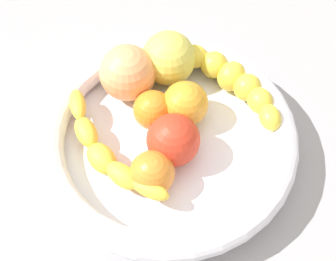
{
  "coord_description": "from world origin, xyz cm",
  "views": [
    {
      "loc": [
        -32.25,
        12.71,
        61.26
      ],
      "look_at": [
        0.0,
        0.0,
        8.3
      ],
      "focal_mm": 53.31,
      "sensor_mm": 36.0,
      "label": 1
    }
  ],
  "objects_px": {
    "orange_front": "(152,173)",
    "peach_blush": "(128,73)",
    "banana_draped_left": "(105,152)",
    "apple_yellow": "(168,58)",
    "orange_mid_right": "(185,104)",
    "tomato_red": "(174,140)",
    "banana_draped_right": "(228,78)",
    "orange_mid_left": "(153,110)",
    "fruit_bowl": "(168,140)"
  },
  "relations": [
    {
      "from": "apple_yellow",
      "to": "orange_front",
      "type": "bearing_deg",
      "value": 152.07
    },
    {
      "from": "fruit_bowl",
      "to": "orange_mid_left",
      "type": "xyz_separation_m",
      "value": [
        0.04,
        0.01,
        0.02
      ]
    },
    {
      "from": "fruit_bowl",
      "to": "orange_front",
      "type": "height_order",
      "value": "orange_front"
    },
    {
      "from": "banana_draped_right",
      "to": "banana_draped_left",
      "type": "bearing_deg",
      "value": 104.7
    },
    {
      "from": "orange_mid_right",
      "to": "apple_yellow",
      "type": "distance_m",
      "value": 0.08
    },
    {
      "from": "banana_draped_left",
      "to": "peach_blush",
      "type": "xyz_separation_m",
      "value": [
        0.1,
        -0.06,
        0.02
      ]
    },
    {
      "from": "orange_mid_right",
      "to": "orange_front",
      "type": "bearing_deg",
      "value": 136.1
    },
    {
      "from": "orange_mid_right",
      "to": "tomato_red",
      "type": "relative_size",
      "value": 0.9
    },
    {
      "from": "orange_mid_left",
      "to": "orange_mid_right",
      "type": "bearing_deg",
      "value": -102.84
    },
    {
      "from": "orange_mid_left",
      "to": "orange_mid_right",
      "type": "relative_size",
      "value": 0.86
    },
    {
      "from": "apple_yellow",
      "to": "peach_blush",
      "type": "bearing_deg",
      "value": 94.3
    },
    {
      "from": "orange_front",
      "to": "apple_yellow",
      "type": "bearing_deg",
      "value": -27.93
    },
    {
      "from": "peach_blush",
      "to": "tomato_red",
      "type": "bearing_deg",
      "value": -170.7
    },
    {
      "from": "banana_draped_left",
      "to": "apple_yellow",
      "type": "bearing_deg",
      "value": -50.46
    },
    {
      "from": "banana_draped_right",
      "to": "apple_yellow",
      "type": "distance_m",
      "value": 0.09
    },
    {
      "from": "orange_mid_left",
      "to": "tomato_red",
      "type": "relative_size",
      "value": 0.77
    },
    {
      "from": "orange_front",
      "to": "apple_yellow",
      "type": "xyz_separation_m",
      "value": [
        0.16,
        -0.08,
        0.01
      ]
    },
    {
      "from": "peach_blush",
      "to": "apple_yellow",
      "type": "bearing_deg",
      "value": -85.7
    },
    {
      "from": "peach_blush",
      "to": "apple_yellow",
      "type": "distance_m",
      "value": 0.06
    },
    {
      "from": "orange_mid_right",
      "to": "apple_yellow",
      "type": "height_order",
      "value": "apple_yellow"
    },
    {
      "from": "tomato_red",
      "to": "peach_blush",
      "type": "xyz_separation_m",
      "value": [
        0.12,
        0.02,
        0.0
      ]
    },
    {
      "from": "apple_yellow",
      "to": "orange_mid_left",
      "type": "bearing_deg",
      "value": 143.95
    },
    {
      "from": "orange_mid_left",
      "to": "orange_front",
      "type": "bearing_deg",
      "value": 159.08
    },
    {
      "from": "tomato_red",
      "to": "peach_blush",
      "type": "distance_m",
      "value": 0.12
    },
    {
      "from": "tomato_red",
      "to": "peach_blush",
      "type": "relative_size",
      "value": 0.87
    },
    {
      "from": "orange_front",
      "to": "peach_blush",
      "type": "relative_size",
      "value": 0.72
    },
    {
      "from": "banana_draped_right",
      "to": "tomato_red",
      "type": "xyz_separation_m",
      "value": [
        -0.07,
        0.11,
        0.01
      ]
    },
    {
      "from": "banana_draped_left",
      "to": "apple_yellow",
      "type": "height_order",
      "value": "apple_yellow"
    },
    {
      "from": "banana_draped_right",
      "to": "orange_mid_right",
      "type": "height_order",
      "value": "orange_mid_right"
    },
    {
      "from": "banana_draped_right",
      "to": "orange_front",
      "type": "bearing_deg",
      "value": 124.34
    },
    {
      "from": "orange_mid_left",
      "to": "tomato_red",
      "type": "distance_m",
      "value": 0.06
    },
    {
      "from": "peach_blush",
      "to": "apple_yellow",
      "type": "relative_size",
      "value": 1.02
    },
    {
      "from": "tomato_red",
      "to": "peach_blush",
      "type": "height_order",
      "value": "peach_blush"
    },
    {
      "from": "fruit_bowl",
      "to": "orange_mid_left",
      "type": "bearing_deg",
      "value": 8.33
    },
    {
      "from": "banana_draped_left",
      "to": "orange_mid_right",
      "type": "distance_m",
      "value": 0.12
    },
    {
      "from": "banana_draped_right",
      "to": "peach_blush",
      "type": "xyz_separation_m",
      "value": [
        0.05,
        0.13,
        0.01
      ]
    },
    {
      "from": "orange_mid_left",
      "to": "tomato_red",
      "type": "bearing_deg",
      "value": -173.5
    },
    {
      "from": "orange_mid_left",
      "to": "banana_draped_right",
      "type": "bearing_deg",
      "value": -83.56
    },
    {
      "from": "orange_mid_left",
      "to": "banana_draped_left",
      "type": "bearing_deg",
      "value": 115.83
    },
    {
      "from": "fruit_bowl",
      "to": "apple_yellow",
      "type": "distance_m",
      "value": 0.12
    },
    {
      "from": "peach_blush",
      "to": "fruit_bowl",
      "type": "bearing_deg",
      "value": -169.5
    },
    {
      "from": "banana_draped_left",
      "to": "tomato_red",
      "type": "distance_m",
      "value": 0.09
    },
    {
      "from": "orange_mid_left",
      "to": "apple_yellow",
      "type": "relative_size",
      "value": 0.69
    },
    {
      "from": "orange_mid_left",
      "to": "tomato_red",
      "type": "xyz_separation_m",
      "value": [
        -0.06,
        -0.01,
        0.01
      ]
    },
    {
      "from": "tomato_red",
      "to": "banana_draped_right",
      "type": "bearing_deg",
      "value": -56.82
    },
    {
      "from": "banana_draped_right",
      "to": "peach_blush",
      "type": "bearing_deg",
      "value": 69.13
    },
    {
      "from": "peach_blush",
      "to": "apple_yellow",
      "type": "height_order",
      "value": "peach_blush"
    },
    {
      "from": "tomato_red",
      "to": "orange_mid_right",
      "type": "bearing_deg",
      "value": -36.45
    },
    {
      "from": "orange_mid_right",
      "to": "peach_blush",
      "type": "distance_m",
      "value": 0.09
    },
    {
      "from": "banana_draped_left",
      "to": "orange_mid_left",
      "type": "distance_m",
      "value": 0.09
    }
  ]
}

